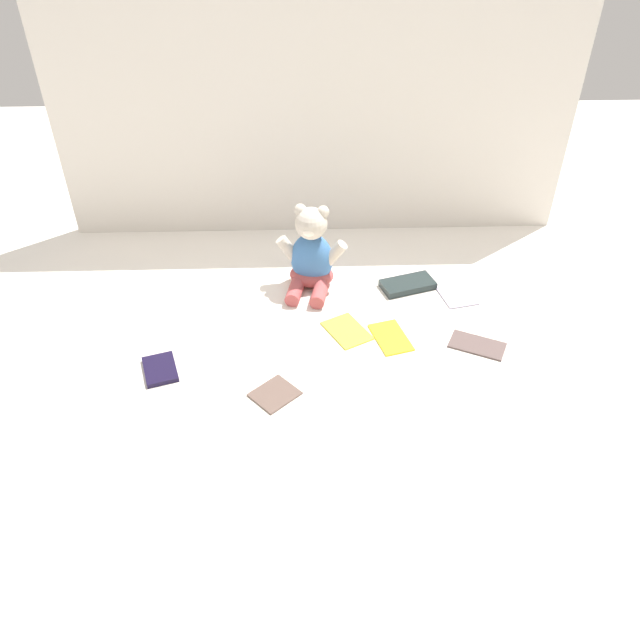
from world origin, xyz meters
TOP-DOWN VIEW (x-y plane):
  - ground_plane at (0.00, 0.00)m, footprint 3.20×3.20m
  - backdrop_drape at (0.00, 0.49)m, footprint 1.43×0.03m
  - teddy_bear at (-0.02, 0.19)m, footprint 0.19×0.18m
  - book_case_0 at (-0.36, -0.15)m, footprint 0.10×0.11m
  - book_case_1 at (0.36, 0.12)m, footprint 0.10×0.11m
  - book_case_2 at (-0.11, -0.23)m, footprint 0.12×0.12m
  - book_case_3 at (0.17, -0.05)m, footprint 0.10×0.13m
  - book_case_4 at (0.24, 0.16)m, footprint 0.15×0.11m
  - book_case_5 at (0.06, -0.02)m, footprint 0.13×0.14m
  - book_case_6 at (0.37, -0.08)m, footprint 0.14×0.12m

SIDE VIEW (x-z plane):
  - ground_plane at x=0.00m, z-range 0.00..0.00m
  - book_case_1 at x=0.36m, z-range 0.00..0.01m
  - book_case_5 at x=0.06m, z-range 0.00..0.01m
  - book_case_6 at x=0.37m, z-range 0.00..0.01m
  - book_case_2 at x=-0.11m, z-range 0.00..0.01m
  - book_case_3 at x=0.17m, z-range 0.00..0.01m
  - book_case_0 at x=-0.36m, z-range 0.00..0.01m
  - book_case_4 at x=0.24m, z-range 0.00..0.02m
  - teddy_bear at x=-0.02m, z-range -0.03..0.20m
  - backdrop_drape at x=0.00m, z-range 0.00..0.70m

